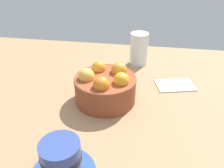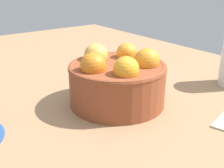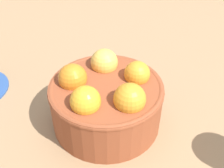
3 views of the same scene
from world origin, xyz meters
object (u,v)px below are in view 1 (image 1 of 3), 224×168
at_px(terracotta_bowl, 105,86).
at_px(water_glass, 139,49).
at_px(coffee_cup, 62,160).
at_px(folded_napkin, 175,85).

height_order(terracotta_bowl, water_glass, water_glass).
height_order(coffee_cup, water_glass, water_glass).
relative_size(coffee_cup, folded_napkin, 1.08).
bearing_deg(terracotta_bowl, water_glass, 73.31).
relative_size(terracotta_bowl, folded_napkin, 1.46).
xyz_separation_m(terracotta_bowl, coffee_cup, (-0.03, -0.25, -0.01)).
relative_size(coffee_cup, water_glass, 1.08).
bearing_deg(folded_napkin, water_glass, 132.02).
distance_m(coffee_cup, water_glass, 0.51).
bearing_deg(folded_napkin, coffee_cup, -122.64).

